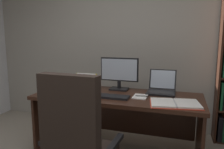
# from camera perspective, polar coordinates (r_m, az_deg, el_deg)

# --- Properties ---
(wall_back) EXTENTS (5.32, 0.12, 2.81)m
(wall_back) POSITION_cam_1_polar(r_m,az_deg,el_deg) (3.38, 5.99, 10.22)
(wall_back) COLOR #B2ADA3
(wall_back) RESTS_ON ground
(desk) EXTENTS (1.86, 0.73, 0.72)m
(desk) POSITION_cam_1_polar(r_m,az_deg,el_deg) (2.63, 1.86, -8.80)
(desk) COLOR #381E14
(desk) RESTS_ON ground
(monitor) EXTENTS (0.47, 0.16, 0.40)m
(monitor) POSITION_cam_1_polar(r_m,az_deg,el_deg) (2.70, 1.88, 0.17)
(monitor) COLOR black
(monitor) RESTS_ON desk
(laptop) EXTENTS (0.32, 0.34, 0.25)m
(laptop) POSITION_cam_1_polar(r_m,az_deg,el_deg) (2.65, 12.63, -3.43)
(laptop) COLOR black
(laptop) RESTS_ON desk
(keyboard) EXTENTS (0.42, 0.15, 0.02)m
(keyboard) POSITION_cam_1_polar(r_m,az_deg,el_deg) (2.39, -0.62, -5.67)
(keyboard) COLOR black
(keyboard) RESTS_ON desk
(computer_mouse) EXTENTS (0.06, 0.10, 0.04)m
(computer_mouse) POSITION_cam_1_polar(r_m,az_deg,el_deg) (2.50, -7.19, -4.90)
(computer_mouse) COLOR black
(computer_mouse) RESTS_ON desk
(reading_stand_with_book) EXTENTS (0.30, 0.30, 0.15)m
(reading_stand_with_book) POSITION_cam_1_polar(r_m,az_deg,el_deg) (2.98, -7.54, -1.44)
(reading_stand_with_book) COLOR black
(reading_stand_with_book) RESTS_ON desk
(open_binder) EXTENTS (0.52, 0.39, 0.02)m
(open_binder) POSITION_cam_1_polar(r_m,az_deg,el_deg) (2.23, 15.90, -7.19)
(open_binder) COLOR #DB422D
(open_binder) RESTS_ON desk
(notepad) EXTENTS (0.15, 0.21, 0.01)m
(notepad) POSITION_cam_1_polar(r_m,az_deg,el_deg) (2.43, 7.28, -5.66)
(notepad) COLOR white
(notepad) RESTS_ON desk
(pen) EXTENTS (0.14, 0.04, 0.01)m
(pen) POSITION_cam_1_polar(r_m,az_deg,el_deg) (2.43, 7.75, -5.49)
(pen) COLOR black
(pen) RESTS_ON notepad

